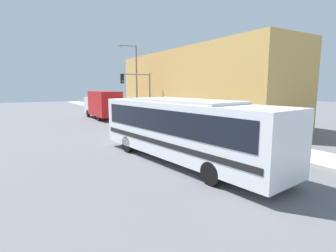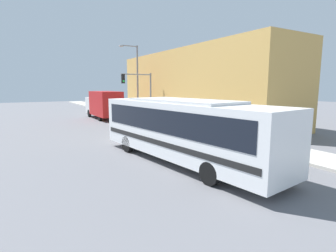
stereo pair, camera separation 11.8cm
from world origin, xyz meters
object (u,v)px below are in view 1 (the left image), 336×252
object	(u,v)px
city_bus	(182,126)
delivery_truck	(102,104)
fire_hydrant	(196,127)
street_lamp	(135,76)
traffic_light_pole	(140,88)
parking_meter	(174,116)
pedestrian_near_corner	(213,120)

from	to	relation	value
city_bus	delivery_truck	size ratio (longest dim) A/B	1.50
fire_hydrant	street_lamp	xyz separation A→B (m)	(-0.00, 11.47, 4.32)
traffic_light_pole	parking_meter	world-z (taller)	traffic_light_pole
pedestrian_near_corner	parking_meter	bearing A→B (deg)	110.46
city_bus	traffic_light_pole	world-z (taller)	traffic_light_pole
traffic_light_pole	pedestrian_near_corner	world-z (taller)	traffic_light_pole
delivery_truck	city_bus	bearing A→B (deg)	-96.15
city_bus	street_lamp	world-z (taller)	street_lamp
delivery_truck	pedestrian_near_corner	distance (m)	14.63
city_bus	traffic_light_pole	distance (m)	14.68
fire_hydrant	pedestrian_near_corner	world-z (taller)	pedestrian_near_corner
city_bus	parking_meter	distance (m)	10.52
parking_meter	delivery_truck	bearing A→B (deg)	107.46
city_bus	pedestrian_near_corner	world-z (taller)	city_bus
delivery_truck	street_lamp	size ratio (longest dim) A/B	0.92
delivery_truck	fire_hydrant	size ratio (longest dim) A/B	9.76
delivery_truck	pedestrian_near_corner	xyz separation A→B (m)	(4.58, -13.88, -0.62)
delivery_truck	fire_hydrant	distance (m)	13.84
fire_hydrant	traffic_light_pole	size ratio (longest dim) A/B	0.16
fire_hydrant	parking_meter	size ratio (longest dim) A/B	0.56
delivery_truck	fire_hydrant	xyz separation A→B (m)	(3.22, -13.41, -1.17)
fire_hydrant	parking_meter	bearing A→B (deg)	90.00
delivery_truck	parking_meter	size ratio (longest dim) A/B	5.50
delivery_truck	street_lamp	distance (m)	4.90
fire_hydrant	street_lamp	distance (m)	12.26
city_bus	traffic_light_pole	bearing A→B (deg)	66.56
city_bus	pedestrian_near_corner	distance (m)	8.62
parking_meter	street_lamp	size ratio (longest dim) A/B	0.17
fire_hydrant	street_lamp	world-z (taller)	street_lamp
parking_meter	street_lamp	world-z (taller)	street_lamp
parking_meter	fire_hydrant	bearing A→B (deg)	-90.00
street_lamp	parking_meter	bearing A→B (deg)	-89.98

